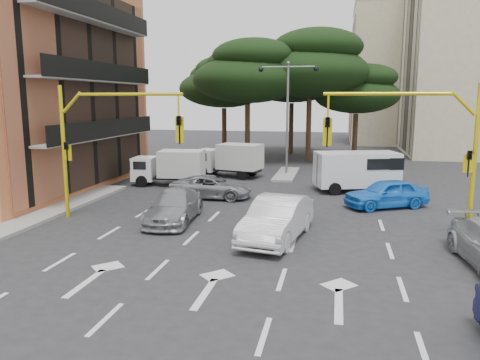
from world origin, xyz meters
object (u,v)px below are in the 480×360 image
object	(u,v)px
van_white	(356,171)
street_lamp_center	(288,98)
signal_mast_left	(99,134)
car_blue_compact	(386,193)
car_silver_cross_a	(211,187)
signal_mast_right	(426,139)
car_silver_wagon	(174,206)
box_truck_b	(229,160)
box_truck_a	(169,168)
car_white_hatch	(277,219)

from	to	relation	value
van_white	street_lamp_center	bearing A→B (deg)	-154.04
street_lamp_center	van_white	xyz separation A→B (m)	(4.66, -5.00, -4.25)
signal_mast_left	car_blue_compact	world-z (taller)	signal_mast_left
car_blue_compact	car_silver_cross_a	world-z (taller)	car_blue_compact
signal_mast_right	car_silver_wagon	xyz separation A→B (m)	(-10.33, 0.33, -3.20)
street_lamp_center	car_silver_cross_a	size ratio (longest dim) A/B	1.75
signal_mast_right	car_silver_wagon	bearing A→B (deg)	178.20
signal_mast_right	signal_mast_left	distance (m)	13.61
street_lamp_center	car_blue_compact	world-z (taller)	street_lamp_center
signal_mast_left	car_silver_cross_a	xyz separation A→B (m)	(3.60, 5.46, -3.27)
box_truck_b	car_silver_cross_a	bearing A→B (deg)	-161.90
street_lamp_center	box_truck_a	distance (m)	9.72
signal_mast_right	street_lamp_center	size ratio (longest dim) A/B	0.77
car_white_hatch	car_silver_cross_a	distance (m)	8.28
signal_mast_right	car_blue_compact	world-z (taller)	signal_mast_right
signal_mast_left	car_white_hatch	bearing A→B (deg)	-10.29
signal_mast_right	box_truck_b	xyz separation A→B (m)	(-10.68, 12.54, -2.72)
signal_mast_left	car_white_hatch	world-z (taller)	signal_mast_left
signal_mast_left	street_lamp_center	xyz separation A→B (m)	(6.80, 14.01, 1.54)
street_lamp_center	box_truck_b	world-z (taller)	street_lamp_center
car_white_hatch	signal_mast_left	bearing A→B (deg)	179.30
signal_mast_right	car_blue_compact	size ratio (longest dim) A/B	1.42
signal_mast_right	van_white	size ratio (longest dim) A/B	1.27
car_silver_cross_a	box_truck_a	world-z (taller)	box_truck_a
signal_mast_right	car_silver_cross_a	world-z (taller)	signal_mast_right
street_lamp_center	car_silver_wagon	size ratio (longest dim) A/B	1.66
van_white	box_truck_b	xyz separation A→B (m)	(-8.54, 3.53, -0.02)
car_white_hatch	box_truck_a	bearing A→B (deg)	138.54
car_white_hatch	van_white	world-z (taller)	van_white
signal_mast_right	car_silver_cross_a	xyz separation A→B (m)	(-10.00, 5.46, -3.27)
signal_mast_right	car_white_hatch	xyz separation A→B (m)	(-5.48, -1.48, -3.06)
signal_mast_left	car_silver_cross_a	distance (m)	7.31
car_silver_cross_a	box_truck_b	distance (m)	7.13
street_lamp_center	car_silver_cross_a	distance (m)	10.32
car_silver_cross_a	box_truck_b	size ratio (longest dim) A/B	0.94
car_white_hatch	car_blue_compact	size ratio (longest dim) A/B	1.19
signal_mast_left	box_truck_a	distance (m)	9.03
car_white_hatch	box_truck_a	xyz separation A→B (m)	(-8.14, 10.07, 0.28)
box_truck_b	car_silver_wagon	bearing A→B (deg)	-165.70
car_blue_compact	van_white	xyz separation A→B (m)	(-1.34, 3.97, 0.46)
signal_mast_right	van_white	xyz separation A→B (m)	(-2.14, 9.01, -2.70)
car_silver_cross_a	van_white	world-z (taller)	van_white
signal_mast_left	box_truck_b	size ratio (longest dim) A/B	1.27
car_white_hatch	car_silver_wagon	size ratio (longest dim) A/B	1.07
car_blue_compact	box_truck_a	bearing A→B (deg)	-133.09
car_white_hatch	car_blue_compact	bearing A→B (deg)	63.92
car_silver_wagon	car_white_hatch	bearing A→B (deg)	-24.46
car_blue_compact	car_silver_wagon	xyz separation A→B (m)	(-9.52, -4.72, -0.04)
car_white_hatch	van_white	xyz separation A→B (m)	(3.34, 10.48, 0.36)
car_blue_compact	van_white	distance (m)	4.21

